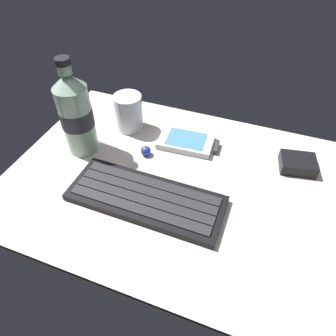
{
  "coord_description": "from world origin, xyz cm",
  "views": [
    {
      "loc": [
        14.62,
        -38.93,
        44.52
      ],
      "look_at": [
        0.0,
        0.0,
        3.0
      ],
      "focal_mm": 32.48,
      "sensor_mm": 36.0,
      "label": 1
    }
  ],
  "objects_px": {
    "keyboard": "(146,198)",
    "trackball_mouse": "(146,151)",
    "juice_cup": "(129,114)",
    "charger_block": "(298,164)",
    "handheld_device": "(189,142)",
    "water_bottle": "(76,114)"
  },
  "relations": [
    {
      "from": "handheld_device",
      "to": "keyboard",
      "type": "bearing_deg",
      "value": -97.85
    },
    {
      "from": "keyboard",
      "to": "juice_cup",
      "type": "distance_m",
      "value": 0.23
    },
    {
      "from": "juice_cup",
      "to": "trackball_mouse",
      "type": "height_order",
      "value": "juice_cup"
    },
    {
      "from": "handheld_device",
      "to": "trackball_mouse",
      "type": "xyz_separation_m",
      "value": [
        -0.08,
        -0.07,
        0.0
      ]
    },
    {
      "from": "handheld_device",
      "to": "juice_cup",
      "type": "height_order",
      "value": "juice_cup"
    },
    {
      "from": "water_bottle",
      "to": "charger_block",
      "type": "bearing_deg",
      "value": 12.64
    },
    {
      "from": "keyboard",
      "to": "trackball_mouse",
      "type": "distance_m",
      "value": 0.13
    },
    {
      "from": "water_bottle",
      "to": "charger_block",
      "type": "height_order",
      "value": "water_bottle"
    },
    {
      "from": "water_bottle",
      "to": "charger_block",
      "type": "xyz_separation_m",
      "value": [
        0.45,
        0.1,
        -0.08
      ]
    },
    {
      "from": "charger_block",
      "to": "water_bottle",
      "type": "bearing_deg",
      "value": -167.36
    },
    {
      "from": "handheld_device",
      "to": "juice_cup",
      "type": "xyz_separation_m",
      "value": [
        -0.15,
        0.01,
        0.03
      ]
    },
    {
      "from": "juice_cup",
      "to": "water_bottle",
      "type": "bearing_deg",
      "value": -121.1
    },
    {
      "from": "keyboard",
      "to": "juice_cup",
      "type": "height_order",
      "value": "juice_cup"
    },
    {
      "from": "keyboard",
      "to": "charger_block",
      "type": "bearing_deg",
      "value": 36.47
    },
    {
      "from": "trackball_mouse",
      "to": "handheld_device",
      "type": "bearing_deg",
      "value": 40.36
    },
    {
      "from": "water_bottle",
      "to": "trackball_mouse",
      "type": "xyz_separation_m",
      "value": [
        0.14,
        0.03,
        -0.08
      ]
    },
    {
      "from": "handheld_device",
      "to": "water_bottle",
      "type": "height_order",
      "value": "water_bottle"
    },
    {
      "from": "juice_cup",
      "to": "water_bottle",
      "type": "relative_size",
      "value": 0.41
    },
    {
      "from": "trackball_mouse",
      "to": "keyboard",
      "type": "bearing_deg",
      "value": -66.41
    },
    {
      "from": "juice_cup",
      "to": "water_bottle",
      "type": "distance_m",
      "value": 0.13
    },
    {
      "from": "juice_cup",
      "to": "charger_block",
      "type": "xyz_separation_m",
      "value": [
        0.38,
        -0.0,
        -0.03
      ]
    },
    {
      "from": "water_bottle",
      "to": "trackball_mouse",
      "type": "bearing_deg",
      "value": 11.36
    }
  ]
}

